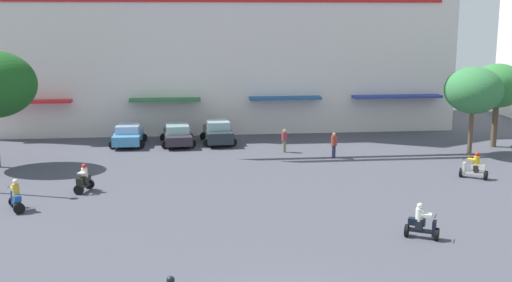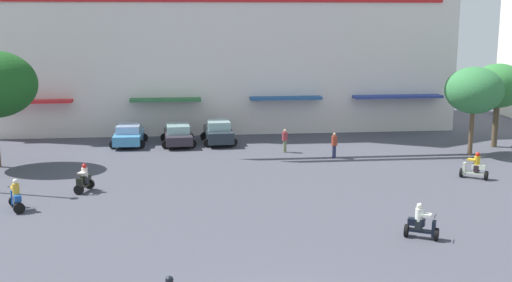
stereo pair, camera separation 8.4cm
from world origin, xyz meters
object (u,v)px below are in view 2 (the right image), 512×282
at_px(parked_car_0, 129,135).
at_px(scooter_rider_2, 475,168).
at_px(scooter_rider_4, 84,180).
at_px(pedestrian_1, 285,139).
at_px(parked_car_2, 218,132).
at_px(scooter_rider_1, 421,224).
at_px(plaza_tree_1, 474,90).
at_px(parked_car_1, 178,135).
at_px(pedestrian_0, 334,144).
at_px(scooter_rider_5, 16,197).
at_px(plaza_tree_3, 498,86).

xyz_separation_m(parked_car_0, scooter_rider_2, (20.09, -11.52, -0.10)).
height_order(scooter_rider_4, pedestrian_1, pedestrian_1).
height_order(parked_car_0, parked_car_2, parked_car_2).
xyz_separation_m(parked_car_0, scooter_rider_1, (13.59, -20.56, -0.13)).
bearing_deg(scooter_rider_4, plaza_tree_1, 14.82).
xyz_separation_m(plaza_tree_1, scooter_rider_1, (-8.93, -14.93, -3.64)).
bearing_deg(parked_car_2, parked_car_1, -176.00).
relative_size(plaza_tree_1, pedestrian_0, 3.49).
relative_size(scooter_rider_4, scooter_rider_5, 0.96).
xyz_separation_m(parked_car_0, scooter_rider_5, (-3.89, -14.84, -0.11)).
relative_size(scooter_rider_4, pedestrian_1, 0.95).
distance_m(scooter_rider_4, pedestrian_1, 14.52).
xyz_separation_m(plaza_tree_3, scooter_rider_2, (-5.28, -8.28, -3.61)).
xyz_separation_m(plaza_tree_3, parked_car_2, (-19.07, 3.28, -3.43)).
bearing_deg(pedestrian_1, parked_car_0, 161.84).
xyz_separation_m(scooter_rider_4, pedestrian_0, (14.69, 6.38, 0.32)).
distance_m(plaza_tree_1, pedestrian_1, 12.61).
distance_m(scooter_rider_2, pedestrian_0, 8.93).
bearing_deg(plaza_tree_3, pedestrian_1, -179.14).
xyz_separation_m(plaza_tree_3, pedestrian_1, (-14.80, -0.22, -3.37)).
bearing_deg(scooter_rider_5, scooter_rider_2, 7.88).
distance_m(parked_car_0, scooter_rider_2, 23.16).
xyz_separation_m(parked_car_1, parked_car_2, (2.87, 0.20, 0.08)).
height_order(scooter_rider_2, pedestrian_0, pedestrian_0).
distance_m(parked_car_1, pedestrian_1, 7.86).
height_order(parked_car_1, scooter_rider_5, scooter_rider_5).
distance_m(parked_car_1, scooter_rider_2, 20.15).
relative_size(plaza_tree_1, scooter_rider_5, 3.74).
bearing_deg(scooter_rider_4, scooter_rider_2, 1.07).
bearing_deg(scooter_rider_1, plaza_tree_1, 59.11).
relative_size(scooter_rider_1, scooter_rider_2, 0.97).
relative_size(scooter_rider_1, pedestrian_0, 0.90).
relative_size(scooter_rider_2, scooter_rider_5, 0.99).
height_order(plaza_tree_1, parked_car_0, plaza_tree_1).
height_order(plaza_tree_3, scooter_rider_2, plaza_tree_3).
bearing_deg(scooter_rider_4, parked_car_2, 57.76).
bearing_deg(parked_car_1, parked_car_0, 177.17).
distance_m(plaza_tree_1, parked_car_1, 20.16).
bearing_deg(parked_car_2, pedestrian_1, -39.34).
distance_m(parked_car_1, pedestrian_0, 11.37).
bearing_deg(pedestrian_1, parked_car_1, 155.19).
distance_m(plaza_tree_1, scooter_rider_5, 28.20).
xyz_separation_m(plaza_tree_1, pedestrian_0, (-9.06, 0.09, -3.32)).
distance_m(scooter_rider_4, scooter_rider_5, 3.95).
bearing_deg(scooter_rider_5, scooter_rider_1, -18.12).
relative_size(plaza_tree_1, scooter_rider_2, 3.76).
bearing_deg(pedestrian_1, plaza_tree_1, -10.28).
xyz_separation_m(plaza_tree_3, scooter_rider_1, (-11.78, -17.32, -3.63)).
relative_size(parked_car_0, scooter_rider_4, 2.70).
distance_m(plaza_tree_1, parked_car_0, 23.48).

